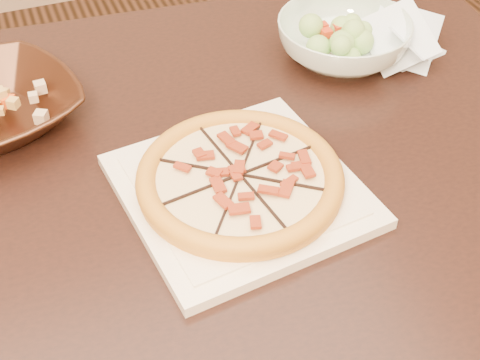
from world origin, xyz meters
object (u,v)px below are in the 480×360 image
(plate, at_px, (240,190))
(pizza, at_px, (240,178))
(dining_table, at_px, (157,204))
(salad_bowl, at_px, (343,39))

(plate, relative_size, pizza, 1.19)
(dining_table, height_order, plate, plate)
(salad_bowl, bearing_deg, plate, -138.38)
(salad_bowl, bearing_deg, dining_table, -159.60)
(dining_table, bearing_deg, salad_bowl, 20.40)
(plate, height_order, salad_bowl, salad_bowl)
(dining_table, distance_m, plate, 0.19)
(dining_table, height_order, pizza, pizza)
(dining_table, bearing_deg, pizza, -50.89)
(dining_table, xyz_separation_m, salad_bowl, (0.41, 0.15, 0.13))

